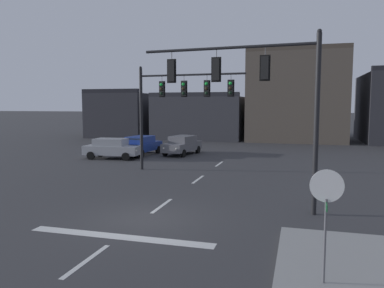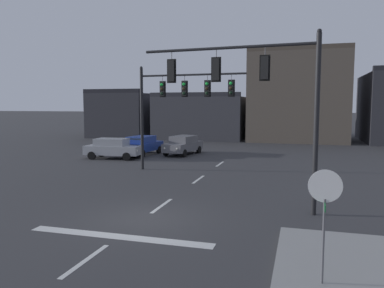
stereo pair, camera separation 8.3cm
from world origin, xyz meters
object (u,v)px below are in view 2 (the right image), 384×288
Objects in this scene: signal_mast_far_side at (176,98)px; car_lot_nearside at (113,148)px; car_lot_farside at (183,145)px; car_lot_middle at (142,145)px; signal_mast_near_side at (257,88)px; stop_sign at (325,199)px.

signal_mast_far_side is 1.54× the size of car_lot_nearside.
car_lot_nearside is 0.98× the size of car_lot_farside.
signal_mast_far_side is at bearing -52.19° from car_lot_middle.
signal_mast_far_side reaches higher than car_lot_nearside.
stop_sign is (2.32, -6.52, -2.83)m from signal_mast_near_side.
car_lot_farside is (-10.36, 22.26, -1.29)m from stop_sign.
car_lot_nearside is at bearing 148.10° from signal_mast_far_side.
car_lot_farside is at bearing 19.68° from car_lot_middle.
signal_mast_near_side is 1.59× the size of car_lot_middle.
car_lot_middle is at bearing 65.17° from car_lot_nearside.
signal_mast_near_side is at bearing -51.88° from signal_mast_far_side.
car_lot_nearside is 0.99× the size of car_lot_middle.
car_lot_middle is (-13.68, 21.07, -1.29)m from stop_sign.
signal_mast_far_side is (-5.97, 7.61, -0.24)m from signal_mast_near_side.
signal_mast_near_side reaches higher than car_lot_farside.
signal_mast_far_side is 9.23m from car_lot_farside.
signal_mast_far_side is 1.52× the size of car_lot_middle.
signal_mast_near_side is 1.57× the size of car_lot_farside.
signal_mast_far_side reaches higher than car_lot_middle.
stop_sign is at bearing -65.05° from car_lot_farside.
car_lot_middle is at bearing 122.99° from stop_sign.
signal_mast_near_side is at bearing -52.03° from car_lot_middle.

